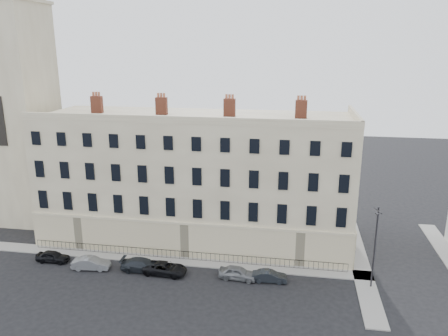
{
  "coord_description": "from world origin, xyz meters",
  "views": [
    {
      "loc": [
        5.6,
        -36.81,
        22.69
      ],
      "look_at": [
        -2.29,
        10.0,
        9.42
      ],
      "focal_mm": 35.0,
      "sensor_mm": 36.0,
      "label": 1
    }
  ],
  "objects": [
    {
      "name": "terrace",
      "position": [
        -5.97,
        11.97,
        7.5
      ],
      "size": [
        36.22,
        12.22,
        17.0
      ],
      "color": "#BAAC8A",
      "rests_on": "ground"
    },
    {
      "name": "pavement_east_return",
      "position": [
        13.0,
        8.0,
        0.06
      ],
      "size": [
        2.0,
        24.0,
        0.12
      ],
      "primitive_type": "cube",
      "color": "gray",
      "rests_on": "ground"
    },
    {
      "name": "ground",
      "position": [
        0.0,
        0.0,
        0.0
      ],
      "size": [
        160.0,
        160.0,
        0.0
      ],
      "primitive_type": "plane",
      "color": "black",
      "rests_on": "ground"
    },
    {
      "name": "streetlamp",
      "position": [
        13.4,
        2.8,
        4.63
      ],
      "size": [
        0.62,
        1.77,
        8.36
      ],
      "rotation": [
        0.0,
        0.0,
        0.26
      ],
      "color": "#2E2E33",
      "rests_on": "ground"
    },
    {
      "name": "railings",
      "position": [
        -6.0,
        5.4,
        0.55
      ],
      "size": [
        35.0,
        0.04,
        0.96
      ],
      "color": "black",
      "rests_on": "ground"
    },
    {
      "name": "car_a",
      "position": [
        -19.98,
        2.63,
        0.61
      ],
      "size": [
        3.61,
        1.47,
        1.23
      ],
      "primitive_type": "imported",
      "rotation": [
        0.0,
        0.0,
        1.58
      ],
      "color": "black",
      "rests_on": "ground"
    },
    {
      "name": "church_tower",
      "position": [
        -30.0,
        14.0,
        18.66
      ],
      "size": [
        8.0,
        8.13,
        44.0
      ],
      "color": "#BAAC8A",
      "rests_on": "ground"
    },
    {
      "name": "car_c",
      "position": [
        -9.61,
        2.34,
        0.67
      ],
      "size": [
        4.67,
        2.03,
        1.34
      ],
      "primitive_type": "imported",
      "rotation": [
        0.0,
        0.0,
        1.6
      ],
      "color": "#20252B",
      "rests_on": "ground"
    },
    {
      "name": "car_d",
      "position": [
        -7.13,
        2.11,
        0.63
      ],
      "size": [
        4.62,
        2.31,
        1.26
      ],
      "primitive_type": "imported",
      "rotation": [
        0.0,
        0.0,
        1.52
      ],
      "color": "black",
      "rests_on": "ground"
    },
    {
      "name": "car_e",
      "position": [
        0.41,
        2.36,
        0.67
      ],
      "size": [
        4.03,
        1.89,
        1.33
      ],
      "primitive_type": "imported",
      "rotation": [
        0.0,
        0.0,
        1.49
      ],
      "color": "slate",
      "rests_on": "ground"
    },
    {
      "name": "car_f",
      "position": [
        3.6,
        2.37,
        0.57
      ],
      "size": [
        3.53,
        1.36,
        1.15
      ],
      "primitive_type": "imported",
      "rotation": [
        0.0,
        0.0,
        1.61
      ],
      "color": "black",
      "rests_on": "ground"
    },
    {
      "name": "car_b",
      "position": [
        -15.11,
        1.79,
        0.65
      ],
      "size": [
        4.07,
        1.81,
        1.3
      ],
      "primitive_type": "imported",
      "rotation": [
        0.0,
        0.0,
        1.68
      ],
      "color": "slate",
      "rests_on": "ground"
    },
    {
      "name": "pavement_terrace",
      "position": [
        -10.0,
        5.0,
        0.06
      ],
      "size": [
        48.0,
        2.0,
        0.12
      ],
      "primitive_type": "cube",
      "color": "gray",
      "rests_on": "ground"
    }
  ]
}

